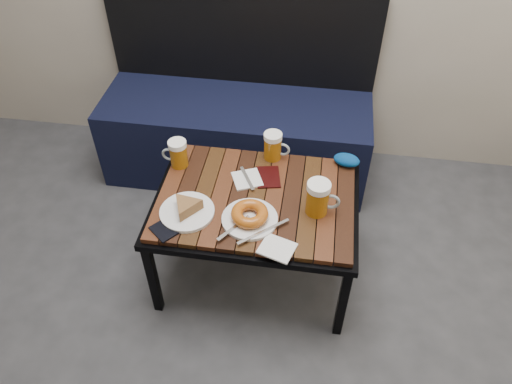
# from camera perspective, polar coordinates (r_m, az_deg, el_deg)

# --- Properties ---
(bench) EXTENTS (1.40, 0.50, 0.95)m
(bench) POSITION_cam_1_polar(r_m,az_deg,el_deg) (2.73, -2.17, 7.32)
(bench) COLOR black
(bench) RESTS_ON ground
(cafe_table) EXTENTS (0.84, 0.62, 0.47)m
(cafe_table) POSITION_cam_1_polar(r_m,az_deg,el_deg) (2.07, 0.00, -1.43)
(cafe_table) COLOR black
(cafe_table) RESTS_ON ground
(beer_mug_left) EXTENTS (0.12, 0.08, 0.13)m
(beer_mug_left) POSITION_cam_1_polar(r_m,az_deg,el_deg) (2.17, -8.93, 4.38)
(beer_mug_left) COLOR #99580C
(beer_mug_left) RESTS_ON cafe_table
(beer_mug_centre) EXTENTS (0.12, 0.08, 0.13)m
(beer_mug_centre) POSITION_cam_1_polar(r_m,az_deg,el_deg) (2.19, 1.99, 5.29)
(beer_mug_centre) COLOR #99580C
(beer_mug_centre) RESTS_ON cafe_table
(beer_mug_right) EXTENTS (0.13, 0.09, 0.15)m
(beer_mug_right) POSITION_cam_1_polar(r_m,az_deg,el_deg) (1.95, 7.15, -0.67)
(beer_mug_right) COLOR #99580C
(beer_mug_right) RESTS_ON cafe_table
(plate_pie) EXTENTS (0.22, 0.22, 0.06)m
(plate_pie) POSITION_cam_1_polar(r_m,az_deg,el_deg) (1.98, -7.93, -1.92)
(plate_pie) COLOR white
(plate_pie) RESTS_ON cafe_table
(plate_bagel) EXTENTS (0.26, 0.25, 0.06)m
(plate_bagel) POSITION_cam_1_polar(r_m,az_deg,el_deg) (1.93, -0.73, -2.78)
(plate_bagel) COLOR white
(plate_bagel) RESTS_ON cafe_table
(napkin_left) EXTENTS (0.15, 0.15, 0.01)m
(napkin_left) POSITION_cam_1_polar(r_m,az_deg,el_deg) (2.11, -1.02, 1.48)
(napkin_left) COLOR white
(napkin_left) RESTS_ON cafe_table
(napkin_right) EXTENTS (0.15, 0.14, 0.01)m
(napkin_right) POSITION_cam_1_polar(r_m,az_deg,el_deg) (1.85, 2.43, -6.46)
(napkin_right) COLOR white
(napkin_right) RESTS_ON cafe_table
(passport_navy) EXTENTS (0.17, 0.17, 0.01)m
(passport_navy) POSITION_cam_1_polar(r_m,az_deg,el_deg) (1.95, -9.72, -3.88)
(passport_navy) COLOR black
(passport_navy) RESTS_ON cafe_table
(passport_burgundy) EXTENTS (0.12, 0.15, 0.01)m
(passport_burgundy) POSITION_cam_1_polar(r_m,az_deg,el_deg) (2.12, 1.41, 1.72)
(passport_burgundy) COLOR black
(passport_burgundy) RESTS_ON cafe_table
(knit_pouch) EXTENTS (0.13, 0.10, 0.05)m
(knit_pouch) POSITION_cam_1_polar(r_m,az_deg,el_deg) (2.21, 10.32, 3.62)
(knit_pouch) COLOR navy
(knit_pouch) RESTS_ON cafe_table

